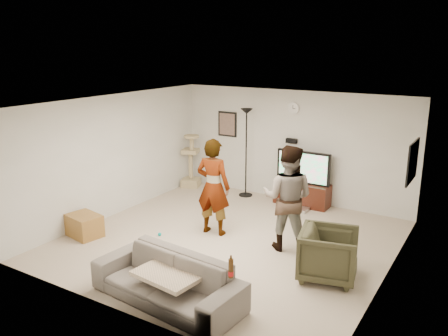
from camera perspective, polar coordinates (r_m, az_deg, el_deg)
The scene contains 24 objects.
floor at distance 8.53m, azimuth 0.68°, elevation -8.97°, with size 5.50×5.50×0.02m, color tan.
ceiling at distance 7.85m, azimuth 0.74°, elevation 8.07°, with size 5.50×5.50×0.02m, color white.
wall_back at distance 10.49m, azimuth 8.45°, elevation 2.70°, with size 5.50×0.04×2.50m, color beige.
wall_front at distance 6.03m, azimuth -12.91°, elevation -6.87°, with size 5.50×0.04×2.50m, color beige.
wall_left at distance 9.76m, azimuth -13.29°, elevation 1.53°, with size 0.04×5.50×2.50m, color beige.
wall_right at distance 7.16m, azimuth 20.01°, elevation -3.90°, with size 0.04×5.50×2.50m, color beige.
wall_clock at distance 10.32m, azimuth 8.56°, elevation 7.29°, with size 0.26×0.26×0.04m, color white.
wall_speaker at distance 10.41m, azimuth 8.34°, elevation 3.34°, with size 0.25×0.10×0.10m, color black.
picture_back at distance 11.17m, azimuth 0.41°, elevation 5.44°, with size 0.42×0.03×0.52m, color brown.
picture_right at distance 8.62m, azimuth 22.26°, elevation 0.74°, with size 0.03×0.78×0.62m, color #F4AA40.
tv_stand at distance 10.39m, azimuth 9.63°, elevation -3.17°, with size 1.21×0.45×0.51m, color black.
console_box at distance 10.08m, azimuth 9.20°, elevation -5.03°, with size 0.40×0.30×0.07m, color silver.
tv at distance 10.22m, azimuth 9.78°, elevation 0.09°, with size 1.21×0.08×0.72m, color black.
tv_screen at distance 10.18m, azimuth 9.68°, elevation 0.04°, with size 1.11×0.01×0.63m, color #18E476.
floor_lamp at distance 10.67m, azimuth 2.75°, elevation 1.86°, with size 0.32×0.32×2.06m, color black.
cat_tree at distance 11.49m, azimuth -4.15°, elevation 0.93°, with size 0.43×0.43×1.34m, color tan.
person_left at distance 8.54m, azimuth -1.34°, elevation -2.34°, with size 0.67×0.44×1.82m, color beige.
person_right at distance 7.97m, azimuth 7.87°, elevation -3.70°, with size 0.90×0.70×1.85m, color navy.
sofa at distance 6.59m, azimuth -7.03°, elevation -13.54°, with size 2.22×0.87×0.65m, color #625B55.
throw_blanket at distance 6.50m, azimuth -6.65°, elevation -12.81°, with size 0.90×0.70×0.06m, color beige.
beer_bottle at distance 5.86m, azimuth 0.86°, elevation -12.30°, with size 0.06×0.06×0.25m, color #3C230B.
armchair at distance 7.27m, azimuth 12.79°, elevation -10.35°, with size 0.83×0.86×0.78m, color #33321F.
side_table at distance 9.01m, azimuth -16.86°, elevation -6.82°, with size 0.62×0.47×0.41m, color brown.
toy_ball at distance 8.78m, azimuth -7.96°, elevation -8.11°, with size 0.07×0.07×0.07m, color #008C8B.
Camera 1 is at (3.99, -6.70, 3.46)m, focal length 36.98 mm.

